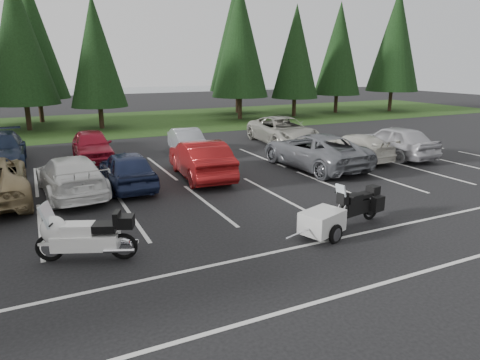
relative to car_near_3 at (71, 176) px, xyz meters
name	(u,v)px	position (x,y,z in m)	size (l,w,h in m)	color
ground	(205,215)	(3.68, -4.28, -0.74)	(120.00, 120.00, 0.00)	black
grass_strip	(98,124)	(3.68, 19.72, -0.74)	(80.00, 16.00, 0.01)	#193410
lake_water	(95,97)	(7.68, 50.72, -0.74)	(70.00, 50.00, 0.02)	slate
stall_markings	(185,198)	(3.68, -2.28, -0.74)	(32.00, 16.00, 0.01)	silver
conifer_4	(18,38)	(-1.32, 18.62, 5.79)	(4.80, 4.80, 11.17)	#332316
conifer_5	(96,52)	(3.68, 17.32, 4.89)	(4.14, 4.14, 9.63)	#332316
conifer_6	(240,40)	(15.68, 17.82, 5.97)	(4.93, 4.93, 11.48)	#332316
conifer_7	(296,52)	(21.18, 17.52, 5.07)	(4.27, 4.27, 9.94)	#332316
conifer_8	(339,49)	(26.68, 18.32, 5.43)	(4.53, 4.53, 10.56)	#332316
conifer_9	(396,40)	(32.68, 17.02, 6.33)	(5.19, 5.19, 12.10)	#332316
conifer_back_b	(32,38)	(-0.32, 23.22, 6.03)	(4.97, 4.97, 11.58)	#332316
conifer_back_c	(237,35)	(17.68, 22.52, 6.75)	(5.50, 5.50, 12.81)	#332316
car_near_3	(71,176)	(0.00, 0.00, 0.00)	(2.08, 5.10, 1.48)	white
car_near_4	(127,169)	(2.09, 0.10, 0.01)	(1.77, 4.39, 1.50)	#1B2445
car_near_5	(201,159)	(5.27, 0.24, 0.08)	(1.74, 4.98, 1.64)	maroon
car_near_6	(314,151)	(10.77, -0.36, 0.08)	(2.72, 5.89, 1.64)	slate
car_near_7	(354,147)	(13.64, 0.19, -0.08)	(1.85, 4.55, 1.32)	beige
car_near_8	(394,141)	(15.96, -0.19, 0.10)	(1.98, 4.91, 1.67)	#B4B2B7
car_far_2	(92,145)	(1.52, 5.88, 0.03)	(1.81, 4.51, 1.54)	maroon
car_far_3	(188,142)	(6.42, 5.26, -0.07)	(1.43, 4.09, 1.35)	gray
car_far_4	(283,131)	(12.68, 5.59, 0.08)	(2.72, 5.90, 1.64)	#A5A498
touring_motorcycle	(85,232)	(-0.20, -6.12, 0.03)	(2.78, 0.86, 1.54)	white
cargo_trailer	(322,224)	(5.96, -7.52, -0.33)	(1.77, 1.00, 0.82)	silver
adventure_motorcycle	(356,202)	(7.50, -7.12, -0.02)	(2.36, 0.82, 1.43)	black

